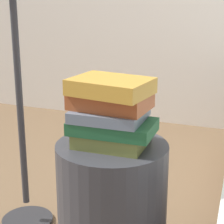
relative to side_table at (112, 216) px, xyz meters
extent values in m
cylinder|color=#333338|center=(0.00, 0.00, 0.00)|extent=(0.39, 0.39, 0.56)
cube|color=olive|center=(0.00, 0.00, 0.30)|extent=(0.24, 0.19, 0.05)
cube|color=#1E512D|center=(0.01, -0.01, 0.35)|extent=(0.29, 0.18, 0.04)
cube|color=slate|center=(-0.01, 0.00, 0.39)|extent=(0.24, 0.21, 0.04)
cube|color=#994723|center=(-0.01, 0.01, 0.43)|extent=(0.27, 0.18, 0.05)
cube|color=#B7842D|center=(0.00, -0.01, 0.49)|extent=(0.28, 0.22, 0.05)
cylinder|color=#262628|center=(-0.52, 0.24, -0.27)|extent=(0.24, 0.24, 0.02)
cylinder|color=#333338|center=(-0.52, 0.24, 0.41)|extent=(0.03, 0.03, 1.17)
camera|label=1|loc=(0.48, -1.24, 0.80)|focal=66.37mm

